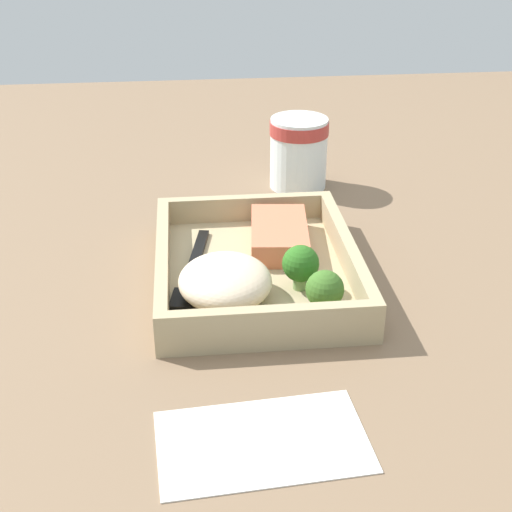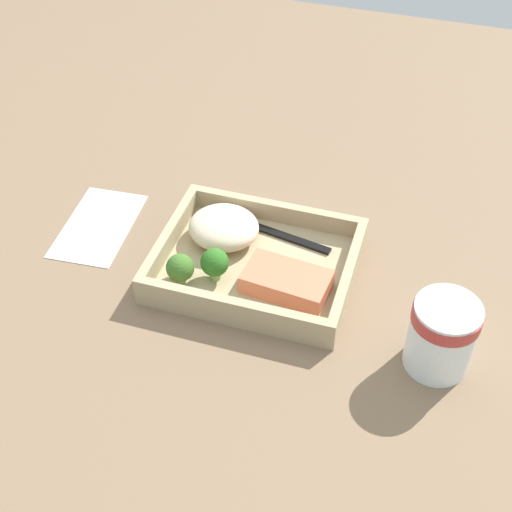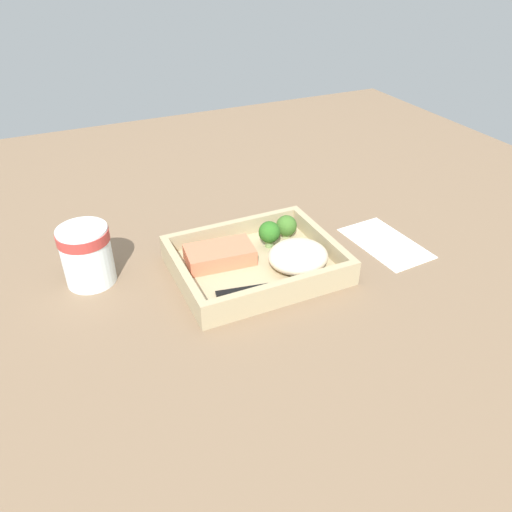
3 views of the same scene
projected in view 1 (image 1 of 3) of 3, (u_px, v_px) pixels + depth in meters
ground_plane at (256, 288)px, 72.73cm from camera, size 160.00×160.00×2.00cm
takeout_tray at (256, 274)px, 71.97cm from camera, size 24.87×19.72×1.20cm
tray_rim at (256, 257)px, 71.01cm from camera, size 24.87×19.72×2.82cm
salmon_fillet at (279, 235)px, 75.59cm from camera, size 10.96×6.89×2.54cm
mashed_potatoes at (225, 281)px, 65.63cm from camera, size 9.28×8.68×3.97cm
broccoli_floret_1 at (325, 290)px, 64.12cm from camera, size 3.52×3.52×3.88cm
broccoli_floret_2 at (301, 265)px, 67.19cm from camera, size 3.54×3.54×4.47cm
fork at (192, 272)px, 70.71cm from camera, size 15.84×4.45×0.44cm
paper_cup at (299, 149)px, 91.37cm from camera, size 7.52×7.52×9.15cm
receipt_slip at (262, 441)px, 51.56cm from camera, size 10.06×15.84×0.24cm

